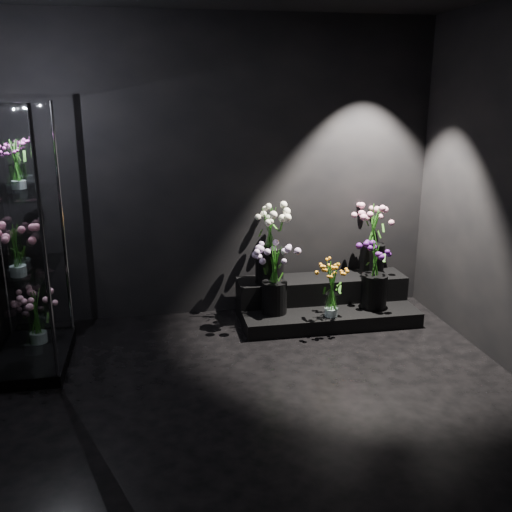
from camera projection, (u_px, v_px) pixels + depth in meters
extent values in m
plane|color=black|center=(267.00, 418.00, 3.85)|extent=(4.00, 4.00, 0.00)
plane|color=black|center=(225.00, 171.00, 5.35)|extent=(4.00, 0.00, 4.00)
plane|color=black|center=(413.00, 366.00, 1.57)|extent=(4.00, 0.00, 4.00)
cube|color=black|center=(326.00, 312.00, 5.49)|extent=(1.66, 0.74, 0.14)
cube|color=black|center=(321.00, 288.00, 5.61)|extent=(1.66, 0.37, 0.23)
cube|color=black|center=(33.00, 357.00, 4.61)|extent=(0.56, 0.93, 0.09)
cube|color=white|center=(23.00, 270.00, 4.40)|extent=(0.50, 0.87, 0.01)
cube|color=white|center=(13.00, 192.00, 4.23)|extent=(0.50, 0.87, 0.01)
cylinder|color=white|center=(331.00, 305.00, 5.19)|extent=(0.13, 0.13, 0.22)
cylinder|color=black|center=(274.00, 297.00, 5.26)|extent=(0.23, 0.23, 0.30)
cylinder|color=black|center=(374.00, 291.00, 5.39)|extent=(0.25, 0.25, 0.32)
cylinder|color=black|center=(269.00, 265.00, 5.40)|extent=(0.27, 0.27, 0.34)
cylinder|color=black|center=(372.00, 259.00, 5.65)|extent=(0.24, 0.24, 0.30)
cylinder|color=white|center=(17.00, 261.00, 4.21)|extent=(0.13, 0.13, 0.23)
cylinder|color=white|center=(18.00, 177.00, 4.32)|extent=(0.12, 0.12, 0.19)
cylinder|color=white|center=(38.00, 328.00, 4.75)|extent=(0.15, 0.15, 0.26)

